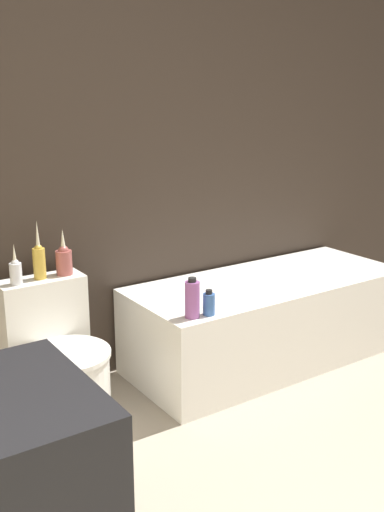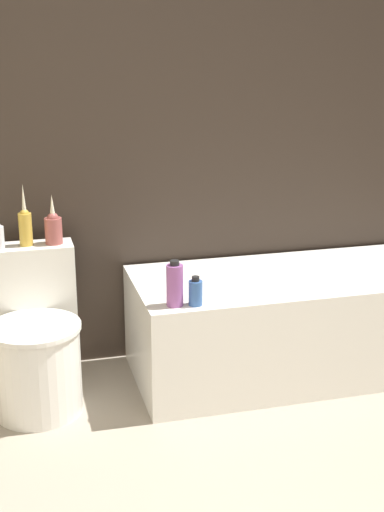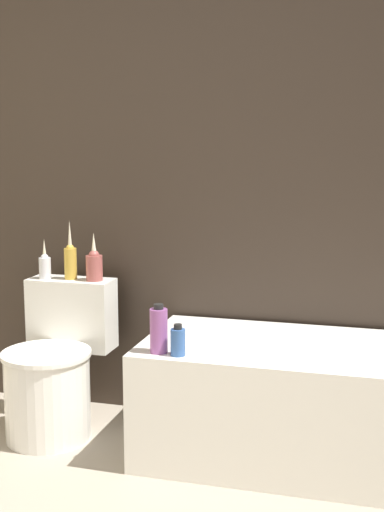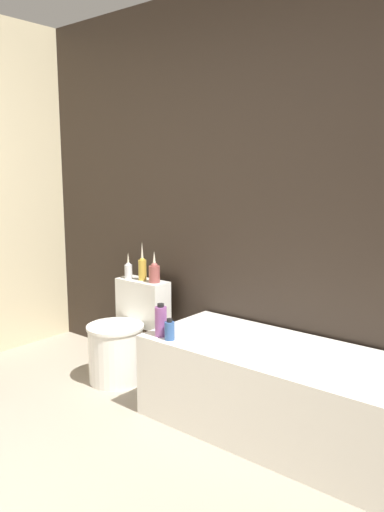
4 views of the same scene
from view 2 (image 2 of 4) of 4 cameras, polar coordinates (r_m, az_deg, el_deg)
name	(u,v)px [view 2 (image 2 of 4)]	position (r m, az deg, el deg)	size (l,w,h in m)	color
wall_back_tiled	(135,95)	(3.39, -4.60, 12.75)	(6.40, 0.06, 2.60)	#332821
bathtub	(303,321)	(3.48, 8.85, -5.13)	(1.62, 0.67, 0.49)	white
toilet	(35,343)	(3.19, -12.47, -6.78)	(0.40, 0.55, 0.67)	white
vase_silver	(25,225)	(3.22, -13.20, 2.41)	(0.06, 0.06, 0.28)	gold
vase_bronze	(53,227)	(3.22, -11.04, 2.29)	(0.08, 0.08, 0.22)	#994C47
shampoo_bottle_tall	(175,285)	(2.93, -1.39, -2.31)	(0.07, 0.07, 0.20)	#8C4C8C
shampoo_bottle_short	(196,292)	(2.95, 0.28, -2.92)	(0.06, 0.06, 0.13)	#335999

